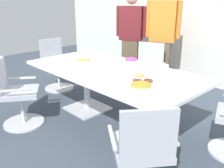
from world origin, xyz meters
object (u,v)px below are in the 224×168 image
(office_chair_4, at_px, (57,67))
(plate_stack, at_px, (106,69))
(office_chair_3, at_px, (148,74))
(napkin_pile, at_px, (159,68))
(person_standing_1, at_px, (162,36))
(snack_bowl_cookies, at_px, (83,61))
(conference_table, at_px, (112,79))
(snack_bowl_candy_mix, at_px, (131,62))
(snack_bowl_chips_orange, at_px, (141,88))
(donut_platter, at_px, (141,79))
(person_standing_0, at_px, (131,36))
(office_chair_1, at_px, (142,157))
(office_chair_0, at_px, (16,96))

(office_chair_4, height_order, plate_stack, office_chair_4)
(office_chair_3, bearing_deg, napkin_pile, 108.94)
(person_standing_1, height_order, plate_stack, person_standing_1)
(person_standing_1, relative_size, snack_bowl_cookies, 8.50)
(conference_table, distance_m, snack_bowl_candy_mix, 0.37)
(person_standing_1, relative_size, snack_bowl_chips_orange, 7.82)
(donut_platter, distance_m, napkin_pile, 0.48)
(person_standing_0, bearing_deg, snack_bowl_cookies, 83.20)
(office_chair_1, height_order, snack_bowl_cookies, office_chair_1)
(conference_table, bearing_deg, snack_bowl_candy_mix, 80.91)
(plate_stack, relative_size, napkin_pile, 1.30)
(office_chair_4, bearing_deg, office_chair_0, 38.20)
(office_chair_3, xyz_separation_m, plate_stack, (0.22, -1.18, 0.37))
(office_chair_3, relative_size, snack_bowl_chips_orange, 3.85)
(office_chair_1, height_order, donut_platter, office_chair_1)
(office_chair_0, relative_size, snack_bowl_chips_orange, 3.85)
(office_chair_4, distance_m, donut_platter, 2.27)
(office_chair_3, xyz_separation_m, napkin_pile, (0.69, -0.69, 0.38))
(office_chair_0, xyz_separation_m, office_chair_3, (0.57, 2.06, 0.00))
(office_chair_4, xyz_separation_m, snack_bowl_candy_mix, (1.73, 0.12, 0.40))
(snack_bowl_candy_mix, xyz_separation_m, snack_bowl_chips_orange, (0.74, -0.68, -0.00))
(conference_table, distance_m, napkin_pile, 0.62)
(office_chair_3, bearing_deg, office_chair_0, 48.30)
(conference_table, relative_size, person_standing_0, 1.40)
(conference_table, xyz_separation_m, office_chair_0, (-0.81, -0.97, -0.22))
(snack_bowl_chips_orange, bearing_deg, conference_table, 155.37)
(napkin_pile, bearing_deg, donut_platter, -77.66)
(snack_bowl_chips_orange, bearing_deg, napkin_pile, 114.33)
(snack_bowl_candy_mix, distance_m, napkin_pile, 0.41)
(office_chair_1, relative_size, office_chair_3, 1.00)
(office_chair_3, distance_m, donut_platter, 1.45)
(office_chair_3, xyz_separation_m, snack_bowl_chips_orange, (1.04, -1.45, 0.40))
(person_standing_1, xyz_separation_m, napkin_pile, (0.80, -1.18, -0.18))
(napkin_pile, bearing_deg, office_chair_1, -58.37)
(snack_bowl_cookies, bearing_deg, person_standing_0, 110.38)
(office_chair_4, height_order, snack_bowl_chips_orange, office_chair_4)
(conference_table, relative_size, napkin_pile, 13.39)
(office_chair_0, relative_size, office_chair_4, 1.00)
(office_chair_0, xyz_separation_m, snack_bowl_cookies, (0.34, 0.87, 0.39))
(office_chair_3, relative_size, snack_bowl_candy_mix, 4.62)
(office_chair_1, relative_size, person_standing_1, 0.49)
(conference_table, xyz_separation_m, plate_stack, (-0.02, -0.09, 0.15))
(snack_bowl_cookies, bearing_deg, office_chair_4, 166.48)
(snack_bowl_cookies, bearing_deg, person_standing_1, 85.66)
(office_chair_1, distance_m, donut_platter, 1.03)
(office_chair_3, height_order, office_chair_4, same)
(snack_bowl_cookies, bearing_deg, plate_stack, 0.75)
(snack_bowl_cookies, bearing_deg, office_chair_3, 78.91)
(office_chair_0, bearing_deg, office_chair_3, 108.35)
(conference_table, distance_m, person_standing_0, 1.95)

